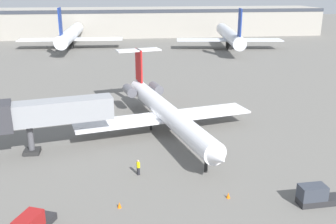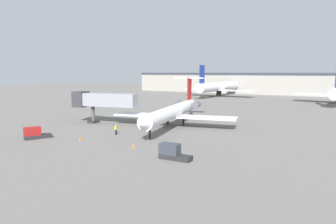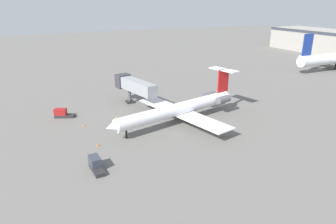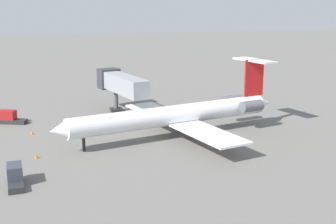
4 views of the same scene
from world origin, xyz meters
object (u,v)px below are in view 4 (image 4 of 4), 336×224
object	(u,v)px
ground_crew_marshaller	(80,129)
jet_bridge	(120,83)
traffic_cone_mid	(32,132)
baggage_tug_trailing	(15,177)
traffic_cone_near	(36,156)
baggage_tug_lead	(9,118)
regional_jet	(180,114)

from	to	relation	value
ground_crew_marshaller	jet_bridge	bearing A→B (deg)	144.31
ground_crew_marshaller	traffic_cone_mid	size ratio (longest dim) A/B	3.07
baggage_tug_trailing	traffic_cone_near	size ratio (longest dim) A/B	7.38
baggage_tug_lead	regional_jet	bearing A→B (deg)	58.47
jet_bridge	traffic_cone_near	size ratio (longest dim) A/B	25.46
ground_crew_marshaller	baggage_tug_lead	world-z (taller)	baggage_tug_lead
jet_bridge	traffic_cone_near	distance (m)	22.91
baggage_tug_lead	traffic_cone_mid	world-z (taller)	baggage_tug_lead
ground_crew_marshaller	baggage_tug_lead	bearing A→B (deg)	-134.58
baggage_tug_trailing	traffic_cone_mid	xyz separation A→B (m)	(-17.49, 1.71, -0.56)
regional_jet	jet_bridge	world-z (taller)	regional_jet
jet_bridge	traffic_cone_mid	size ratio (longest dim) A/B	25.46
ground_crew_marshaller	baggage_tug_trailing	size ratio (longest dim) A/B	0.42
traffic_cone_near	traffic_cone_mid	distance (m)	10.05
traffic_cone_near	traffic_cone_mid	xyz separation A→B (m)	(-10.04, -0.34, 0.00)
baggage_tug_lead	traffic_cone_near	world-z (taller)	baggage_tug_lead
baggage_tug_trailing	traffic_cone_mid	world-z (taller)	baggage_tug_trailing
regional_jet	jet_bridge	distance (m)	15.44
regional_jet	baggage_tug_trailing	bearing A→B (deg)	-60.91
regional_jet	traffic_cone_mid	bearing A→B (deg)	-108.79
baggage_tug_trailing	traffic_cone_near	bearing A→B (deg)	164.64
jet_bridge	baggage_tug_lead	xyz separation A→B (m)	(1.35, -16.40, -3.93)
jet_bridge	traffic_cone_mid	bearing A→B (deg)	-58.56
traffic_cone_mid	jet_bridge	bearing A→B (deg)	121.44
baggage_tug_lead	traffic_cone_near	bearing A→B (deg)	11.07
baggage_tug_lead	ground_crew_marshaller	bearing A→B (deg)	45.42
jet_bridge	regional_jet	bearing A→B (deg)	19.09
regional_jet	ground_crew_marshaller	distance (m)	13.25
traffic_cone_near	traffic_cone_mid	bearing A→B (deg)	-178.07
traffic_cone_mid	baggage_tug_trailing	bearing A→B (deg)	-5.58
baggage_tug_trailing	traffic_cone_mid	size ratio (longest dim) A/B	7.38
ground_crew_marshaller	baggage_tug_trailing	xyz separation A→B (m)	(15.45, -7.78, -0.02)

